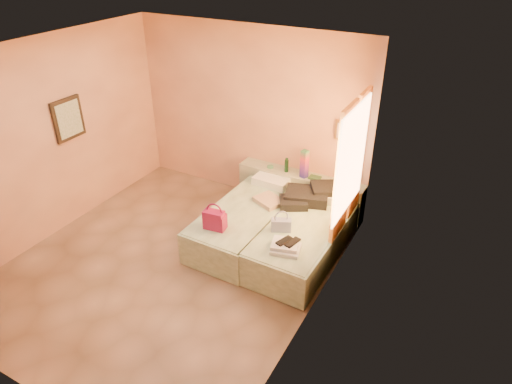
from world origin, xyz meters
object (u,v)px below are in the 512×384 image
headboard_ledge (300,192)px  bed_right (304,240)px  magenta_handbag (215,219)px  blue_handbag (281,225)px  bed_left (247,222)px  towel_stack (286,247)px  water_bottle (287,165)px  green_book (315,178)px  flower_vase (351,179)px

headboard_ledge → bed_right: headboard_ledge is taller
magenta_handbag → blue_handbag: (0.80, 0.37, -0.05)m
bed_left → bed_right: same height
magenta_handbag → towel_stack: bearing=-7.2°
water_bottle → green_book: water_bottle is taller
green_book → towel_stack: green_book is taller
flower_vase → blue_handbag: size_ratio=0.99×
bed_left → towel_stack: (0.92, -0.64, 0.30)m
bed_right → flower_vase: 1.19m
headboard_ledge → water_bottle: 0.50m
water_bottle → bed_left: bearing=-97.6°
headboard_ledge → blue_handbag: (0.30, -1.32, 0.26)m
flower_vase → towel_stack: size_ratio=0.75×
magenta_handbag → towel_stack: 1.04m
blue_handbag → flower_vase: bearing=43.9°
bed_left → blue_handbag: (0.67, -0.27, 0.34)m
green_book → towel_stack: size_ratio=0.50×
water_bottle → towel_stack: water_bottle is taller
magenta_handbag → towel_stack: (1.04, 0.00, -0.09)m
flower_vase → towel_stack: bearing=-99.0°
headboard_ledge → bed_left: headboard_ledge is taller
bed_right → flower_vase: (0.28, 1.03, 0.53)m
water_bottle → green_book: bearing=-0.1°
bed_right → green_book: size_ratio=11.36×
bed_left → flower_vase: (1.18, 1.03, 0.53)m
blue_handbag → towel_stack: size_ratio=0.76×
bed_left → bed_right: 0.90m
green_book → blue_handbag: 1.30m
magenta_handbag → flower_vase: bearing=44.6°
headboard_ledge → magenta_handbag: size_ratio=7.06×
blue_handbag → magenta_handbag: bearing=179.7°
headboard_ledge → towel_stack: headboard_ledge is taller
bed_left → green_book: size_ratio=11.36×
bed_right → green_book: bearing=106.3°
headboard_ledge → towel_stack: 1.79m
green_book → magenta_handbag: 1.83m
water_bottle → flower_vase: size_ratio=0.85×
green_book → blue_handbag: (0.05, -1.30, -0.08)m
bed_right → blue_handbag: 0.49m
bed_left → flower_vase: bearing=42.3°
water_bottle → bed_right: bearing=-53.4°
water_bottle → flower_vase: (1.04, 0.00, 0.02)m
bed_right → blue_handbag: bearing=-128.2°
bed_right → green_book: green_book is taller
green_book → bed_right: bearing=-76.5°
water_bottle → headboard_ledge: bearing=5.9°
bed_left → water_bottle: water_bottle is taller
bed_right → towel_stack: bearing=-87.5°
bed_right → water_bottle: 1.38m
bed_left → green_book: bearing=59.9°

